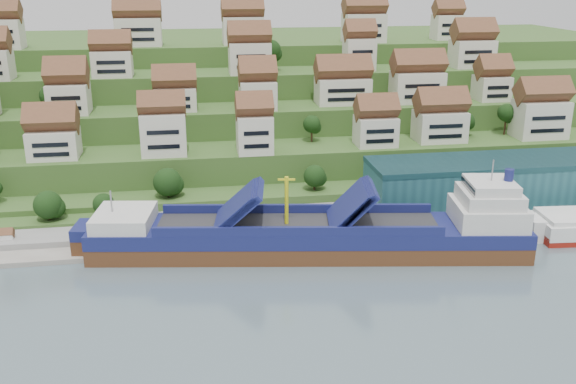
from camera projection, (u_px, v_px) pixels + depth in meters
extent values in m
plane|color=slate|center=(286.00, 254.00, 125.00)|extent=(300.00, 300.00, 0.00)
cube|color=gray|center=(365.00, 216.00, 141.63)|extent=(180.00, 14.00, 2.20)
cube|color=#2D4C1E|center=(244.00, 138.00, 204.68)|extent=(260.00, 128.00, 4.00)
cube|color=#2D4C1E|center=(243.00, 124.00, 208.21)|extent=(260.00, 118.00, 11.00)
cube|color=#2D4C1E|center=(240.00, 108.00, 214.55)|extent=(260.00, 102.00, 18.00)
cube|color=#2D4C1E|center=(238.00, 94.00, 220.88)|extent=(260.00, 86.00, 25.00)
cube|color=#2D4C1E|center=(236.00, 81.00, 228.31)|extent=(260.00, 68.00, 31.00)
cube|color=silver|center=(54.00, 144.00, 149.35)|extent=(11.26, 8.57, 6.58)
cube|color=silver|center=(164.00, 134.00, 151.12)|extent=(10.50, 7.03, 10.05)
cube|color=silver|center=(255.00, 134.00, 153.07)|extent=(8.36, 7.62, 9.08)
cube|color=silver|center=(376.00, 131.00, 159.77)|extent=(9.88, 7.73, 7.23)
cube|color=silver|center=(440.00, 126.00, 164.07)|extent=(12.49, 8.26, 7.66)
cube|color=silver|center=(540.00, 119.00, 167.35)|extent=(13.04, 8.31, 9.64)
cube|color=silver|center=(69.00, 99.00, 162.47)|extent=(9.98, 8.98, 7.61)
cube|color=silver|center=(175.00, 99.00, 166.51)|extent=(10.74, 7.90, 5.95)
cube|color=silver|center=(258.00, 95.00, 168.02)|extent=(9.31, 8.56, 7.34)
cube|color=silver|center=(343.00, 91.00, 174.65)|extent=(14.39, 8.36, 7.01)
cube|color=silver|center=(417.00, 87.00, 176.53)|extent=(13.81, 8.18, 8.35)
cube|color=silver|center=(491.00, 88.00, 179.75)|extent=(8.76, 8.04, 6.71)
cube|color=silver|center=(112.00, 64.00, 174.52)|extent=(10.61, 7.30, 7.03)
cube|color=silver|center=(250.00, 58.00, 179.44)|extent=(11.48, 7.79, 8.64)
cube|color=silver|center=(359.00, 54.00, 186.04)|extent=(8.51, 7.14, 9.14)
cube|color=silver|center=(472.00, 54.00, 191.76)|extent=(11.98, 8.47, 8.10)
cube|color=silver|center=(3.00, 34.00, 185.08)|extent=(10.69, 8.03, 8.38)
cube|color=silver|center=(139.00, 32.00, 192.34)|extent=(13.50, 7.51, 8.28)
cube|color=silver|center=(243.00, 31.00, 197.37)|extent=(12.31, 8.15, 8.22)
cube|color=silver|center=(364.00, 28.00, 202.97)|extent=(12.80, 8.73, 8.79)
cube|color=silver|center=(447.00, 27.00, 210.81)|extent=(9.14, 7.05, 7.92)
ellipsoid|color=#193913|center=(315.00, 176.00, 148.61)|extent=(5.16, 5.16, 5.16)
ellipsoid|color=#193913|center=(167.00, 182.00, 143.72)|extent=(6.41, 6.41, 6.41)
ellipsoid|color=#193913|center=(466.00, 121.00, 168.48)|extent=(4.55, 4.55, 4.55)
ellipsoid|color=#193913|center=(506.00, 113.00, 169.55)|extent=(4.77, 4.77, 4.77)
ellipsoid|color=#193913|center=(312.00, 124.00, 162.71)|extent=(4.47, 4.47, 4.47)
ellipsoid|color=#193913|center=(402.00, 78.00, 179.36)|extent=(4.30, 4.30, 4.30)
ellipsoid|color=#193913|center=(51.00, 96.00, 165.62)|extent=(6.05, 6.05, 6.05)
ellipsoid|color=#193913|center=(271.00, 50.00, 184.38)|extent=(5.81, 5.81, 5.81)
ellipsoid|color=#193913|center=(356.00, 51.00, 191.16)|extent=(4.68, 4.68, 4.68)
ellipsoid|color=#193913|center=(365.00, 55.00, 189.98)|extent=(4.48, 4.48, 4.48)
ellipsoid|color=#193913|center=(48.00, 205.00, 133.73)|extent=(6.00, 6.00, 6.00)
ellipsoid|color=#193913|center=(104.00, 204.00, 135.54)|extent=(4.59, 4.59, 4.59)
cube|color=#245B63|center=(499.00, 180.00, 146.26)|extent=(60.00, 15.00, 10.00)
cylinder|color=gray|center=(363.00, 202.00, 135.00)|extent=(0.16, 0.16, 8.00)
cube|color=maroon|center=(366.00, 186.00, 133.92)|extent=(1.20, 0.05, 0.80)
cube|color=white|center=(8.00, 239.00, 127.05)|extent=(2.40, 2.20, 2.20)
cube|color=#522F19|center=(309.00, 248.00, 125.50)|extent=(85.11, 25.29, 5.39)
cube|color=navy|center=(309.00, 231.00, 124.32)|extent=(85.13, 25.42, 2.80)
cube|color=silver|center=(124.00, 218.00, 123.15)|extent=(12.49, 13.76, 2.80)
cube|color=#262628|center=(298.00, 224.00, 123.85)|extent=(54.96, 18.89, 0.32)
cube|color=navy|center=(236.00, 206.00, 122.56)|extent=(9.76, 12.97, 7.46)
cube|color=navy|center=(348.00, 206.00, 122.73)|extent=(9.36, 12.91, 7.88)
cylinder|color=yellow|center=(287.00, 201.00, 122.29)|extent=(0.86, 0.86, 9.71)
cube|color=silver|center=(488.00, 214.00, 123.48)|extent=(14.62, 14.08, 4.31)
cube|color=silver|center=(490.00, 197.00, 122.36)|extent=(12.30, 12.48, 2.70)
cube|color=silver|center=(491.00, 185.00, 121.62)|extent=(9.97, 10.88, 1.94)
cylinder|color=navy|center=(509.00, 175.00, 120.98)|extent=(1.96, 1.96, 2.37)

